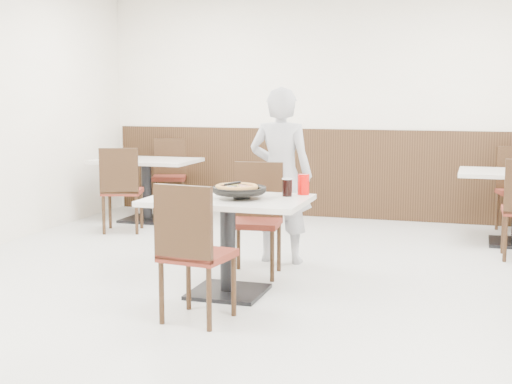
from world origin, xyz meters
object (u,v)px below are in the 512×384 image
(pizza_pan, at_px, (239,193))
(bg_chair_left_near, at_px, (122,189))
(bg_table_left, at_px, (147,190))
(diner_person, at_px, (281,176))
(chair_near, at_px, (198,252))
(main_table, at_px, (228,246))
(cola_glass, at_px, (287,188))
(pizza, at_px, (237,190))
(bg_chair_left_far, at_px, (169,176))
(red_cup, at_px, (303,184))
(side_plate, at_px, (171,197))
(chair_far, at_px, (255,220))

(pizza_pan, relative_size, bg_chair_left_near, 0.38)
(bg_table_left, bearing_deg, diner_person, -36.73)
(chair_near, distance_m, bg_table_left, 3.96)
(diner_person, bearing_deg, bg_chair_left_near, -22.32)
(diner_person, height_order, bg_table_left, diner_person)
(main_table, bearing_deg, cola_glass, 27.39)
(pizza, bearing_deg, bg_chair_left_far, 121.75)
(pizza_pan, relative_size, diner_person, 0.23)
(bg_table_left, bearing_deg, red_cup, -43.48)
(pizza_pan, distance_m, side_plate, 0.51)
(main_table, height_order, bg_chair_left_near, bg_chair_left_near)
(diner_person, xyz_separation_m, bg_chair_left_near, (-2.07, 0.88, -0.32))
(pizza_pan, height_order, red_cup, red_cup)
(diner_person, relative_size, bg_chair_left_near, 1.68)
(side_plate, bearing_deg, main_table, 22.74)
(main_table, height_order, chair_far, chair_far)
(chair_far, relative_size, bg_table_left, 0.79)
(side_plate, relative_size, diner_person, 0.11)
(pizza, height_order, red_cup, red_cup)
(chair_near, bearing_deg, bg_table_left, 128.21)
(red_cup, height_order, bg_chair_left_far, bg_chair_left_far)
(pizza, bearing_deg, red_cup, 33.19)
(chair_far, bearing_deg, pizza_pan, 90.04)
(chair_near, bearing_deg, cola_glass, 73.28)
(main_table, relative_size, bg_chair_left_near, 1.26)
(chair_near, relative_size, red_cup, 5.94)
(side_plate, bearing_deg, diner_person, 69.31)
(bg_chair_left_near, bearing_deg, side_plate, -72.25)
(cola_glass, bearing_deg, chair_near, -113.95)
(cola_glass, height_order, bg_table_left, cola_glass)
(side_plate, xyz_separation_m, bg_chair_left_far, (-1.62, 3.55, -0.28))
(side_plate, xyz_separation_m, red_cup, (0.90, 0.50, 0.07))
(chair_far, relative_size, side_plate, 5.39)
(chair_far, distance_m, red_cup, 0.66)
(chair_far, bearing_deg, red_cup, 144.28)
(pizza, relative_size, bg_table_left, 0.24)
(bg_table_left, bearing_deg, pizza_pan, -52.40)
(pizza, bearing_deg, diner_person, 87.65)
(red_cup, bearing_deg, chair_far, 150.93)
(side_plate, bearing_deg, bg_chair_left_near, 125.73)
(chair_far, relative_size, bg_chair_left_near, 1.00)
(pizza, xyz_separation_m, bg_chair_left_far, (-2.07, 3.35, -0.34))
(pizza, bearing_deg, main_table, -145.53)
(side_plate, distance_m, diner_person, 1.40)
(main_table, xyz_separation_m, diner_person, (0.10, 1.15, 0.42))
(cola_glass, relative_size, bg_chair_left_far, 0.14)
(pizza, height_order, cola_glass, cola_glass)
(bg_chair_left_near, bearing_deg, cola_glass, -55.34)
(red_cup, relative_size, diner_person, 0.10)
(pizza_pan, bearing_deg, chair_far, 96.69)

